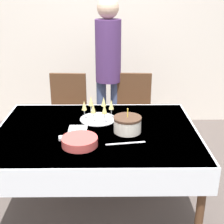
{
  "coord_description": "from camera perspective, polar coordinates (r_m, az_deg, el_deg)",
  "views": [
    {
      "loc": [
        0.1,
        -2.3,
        1.8
      ],
      "look_at": [
        0.13,
        0.09,
        0.85
      ],
      "focal_mm": 50.0,
      "sensor_mm": 36.0,
      "label": 1
    }
  ],
  "objects": [
    {
      "name": "plate_stack_main",
      "position": [
        2.3,
        -5.93,
        -5.37
      ],
      "size": [
        0.27,
        0.27,
        0.06
      ],
      "color": "#CC4C47",
      "rests_on": "dining_table"
    },
    {
      "name": "ground_plane",
      "position": [
        2.93,
        -2.57,
        -16.41
      ],
      "size": [
        12.0,
        12.0,
        0.0
      ],
      "primitive_type": "plane",
      "color": "#564C47"
    },
    {
      "name": "person_standing",
      "position": [
        3.45,
        -0.7,
        9.12
      ],
      "size": [
        0.28,
        0.28,
        1.73
      ],
      "color": "#3F4C72",
      "rests_on": "ground_plane"
    },
    {
      "name": "dining_chair_far_right",
      "position": [
        3.48,
        3.82,
        -0.21
      ],
      "size": [
        0.45,
        0.45,
        0.94
      ],
      "color": "#51331E",
      "rests_on": "ground_plane"
    },
    {
      "name": "wall_back",
      "position": [
        4.27,
        -2.04,
        15.53
      ],
      "size": [
        8.0,
        0.05,
        2.7
      ],
      "color": "silver",
      "rests_on": "ground_plane"
    },
    {
      "name": "dining_table",
      "position": [
        2.59,
        -2.81,
        -5.31
      ],
      "size": [
        1.64,
        1.19,
        0.73
      ],
      "color": "white",
      "rests_on": "ground_plane"
    },
    {
      "name": "birthday_cake",
      "position": [
        2.49,
        2.84,
        -2.27
      ],
      "size": [
        0.22,
        0.22,
        0.2
      ],
      "color": "silver",
      "rests_on": "dining_table"
    },
    {
      "name": "cake_knife",
      "position": [
        2.33,
        2.49,
        -5.73
      ],
      "size": [
        0.3,
        0.06,
        0.0
      ],
      "color": "silver",
      "rests_on": "dining_table"
    },
    {
      "name": "dining_chair_far_left",
      "position": [
        3.5,
        -8.09,
        -0.26
      ],
      "size": [
        0.44,
        0.44,
        0.94
      ],
      "color": "#51331E",
      "rests_on": "ground_plane"
    },
    {
      "name": "fork_pile",
      "position": [
        2.42,
        -7.71,
        -4.63
      ],
      "size": [
        0.18,
        0.09,
        0.02
      ],
      "color": "silver",
      "rests_on": "dining_table"
    },
    {
      "name": "champagne_tray",
      "position": [
        2.71,
        -2.58,
        0.26
      ],
      "size": [
        0.32,
        0.32,
        0.18
      ],
      "color": "silver",
      "rests_on": "dining_table"
    },
    {
      "name": "napkin_pile",
      "position": [
        2.55,
        -6.27,
        -3.17
      ],
      "size": [
        0.15,
        0.15,
        0.01
      ],
      "color": "white",
      "rests_on": "dining_table"
    }
  ]
}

